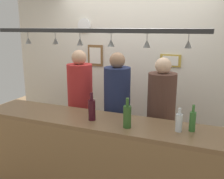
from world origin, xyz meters
The scene contains 19 objects.
back_wall centered at (0.00, 1.10, 1.30)m, with size 4.40×0.06×2.60m, color silver.
bar_counter centered at (0.00, -0.50, 0.69)m, with size 2.70×0.55×1.02m.
overhead_glass_rack centered at (0.00, -0.30, 1.95)m, with size 2.20×0.36×0.04m, color black.
hanging_wineglass_far_left centered at (-0.86, -0.31, 1.84)m, with size 0.07×0.07×0.13m.
hanging_wineglass_left centered at (-0.54, -0.25, 1.84)m, with size 0.07×0.07×0.13m.
hanging_wineglass_center_left centered at (-0.20, -0.30, 1.84)m, with size 0.07×0.07×0.13m.
hanging_wineglass_center centered at (0.17, -0.33, 1.84)m, with size 0.07×0.07×0.13m.
hanging_wineglass_center_right centered at (0.52, -0.32, 1.84)m, with size 0.07×0.07×0.13m.
hanging_wineglass_right centered at (0.89, -0.25, 1.84)m, with size 0.07×0.07×0.13m.
person_left_red_shirt centered at (-0.54, 0.27, 1.02)m, with size 0.34×0.34×1.69m.
person_middle_navy_shirt centered at (0.00, 0.27, 1.01)m, with size 0.34×0.34×1.68m.
person_right_brown_shirt centered at (0.57, 0.27, 0.99)m, with size 0.34×0.34×1.64m.
bottle_beer_green_import centered at (0.99, -0.30, 1.12)m, with size 0.06×0.06×0.26m.
bottle_wine_dark_red centered at (-0.03, -0.39, 1.14)m, with size 0.08×0.08×0.30m.
bottle_champagne_green centered at (0.38, -0.44, 1.14)m, with size 0.08×0.08×0.30m.
bottle_soda_clear centered at (0.87, -0.35, 1.11)m, with size 0.06×0.06×0.23m.
picture_frame_lower_pair centered at (0.52, 1.06, 1.51)m, with size 0.30×0.02×0.18m.
picture_frame_caricature centered at (-0.69, 1.06, 1.53)m, with size 0.26×0.02×0.34m.
wall_clock centered at (-0.88, 1.05, 2.00)m, with size 0.22×0.22×0.03m, color white.
Camera 1 is at (1.14, -2.68, 1.99)m, focal length 40.90 mm.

